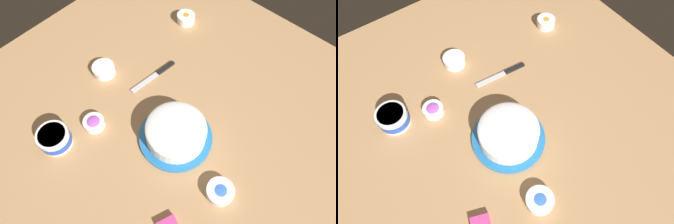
% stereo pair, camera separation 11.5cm
% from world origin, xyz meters
% --- Properties ---
extents(ground_plane, '(1.54, 1.54, 0.00)m').
position_xyz_m(ground_plane, '(0.00, 0.00, 0.00)').
color(ground_plane, tan).
extents(frosted_cake, '(0.28, 0.28, 0.10)m').
position_xyz_m(frosted_cake, '(-0.13, 0.08, 0.05)').
color(frosted_cake, '#1E6BB2').
rests_on(frosted_cake, ground_plane).
extents(frosting_tub, '(0.12, 0.12, 0.07)m').
position_xyz_m(frosting_tub, '(0.19, 0.40, 0.04)').
color(frosting_tub, white).
rests_on(frosting_tub, ground_plane).
extents(spreading_knife, '(0.04, 0.24, 0.01)m').
position_xyz_m(spreading_knife, '(0.13, -0.09, 0.01)').
color(spreading_knife, silver).
rests_on(spreading_knife, ground_plane).
extents(sprinkle_bowl_green, '(0.10, 0.10, 0.04)m').
position_xyz_m(sprinkle_bowl_green, '(0.31, 0.05, 0.02)').
color(sprinkle_bowl_green, white).
rests_on(sprinkle_bowl_green, ground_plane).
extents(sprinkle_bowl_rainbow, '(0.08, 0.08, 0.04)m').
position_xyz_m(sprinkle_bowl_rainbow, '(0.14, 0.25, 0.02)').
color(sprinkle_bowl_rainbow, white).
rests_on(sprinkle_bowl_rainbow, ground_plane).
extents(sprinkle_bowl_blue, '(0.10, 0.10, 0.04)m').
position_xyz_m(sprinkle_bowl_blue, '(-0.39, 0.13, 0.02)').
color(sprinkle_bowl_blue, white).
rests_on(sprinkle_bowl_blue, ground_plane).
extents(sprinkle_bowl_orange, '(0.09, 0.09, 0.04)m').
position_xyz_m(sprinkle_bowl_orange, '(0.25, -0.43, 0.02)').
color(sprinkle_bowl_orange, white).
rests_on(sprinkle_bowl_orange, ground_plane).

